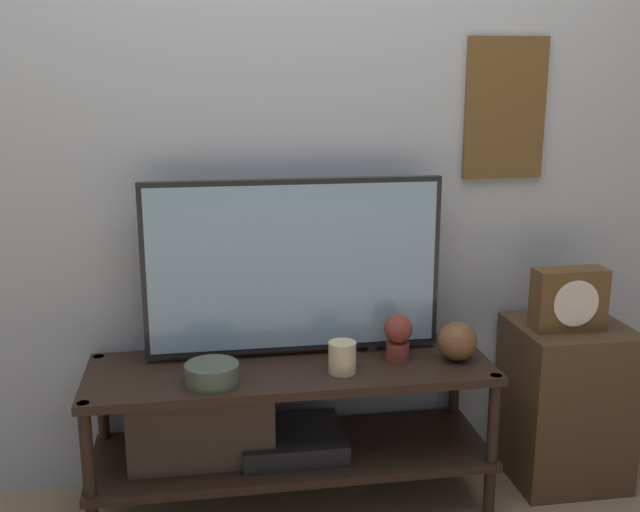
% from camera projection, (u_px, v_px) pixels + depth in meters
% --- Properties ---
extents(wall_back, '(6.40, 0.08, 2.70)m').
position_uv_depth(wall_back, '(279.00, 117.00, 2.63)').
color(wall_back, '#B2BCC6').
rests_on(wall_back, ground_plane).
extents(media_console, '(1.38, 0.45, 0.53)m').
position_uv_depth(media_console, '(259.00, 420.00, 2.59)').
color(media_console, black).
rests_on(media_console, ground_plane).
extents(television, '(1.03, 0.05, 0.63)m').
position_uv_depth(television, '(294.00, 267.00, 2.58)').
color(television, black).
rests_on(television, media_console).
extents(vase_wide_bowl, '(0.17, 0.17, 0.07)m').
position_uv_depth(vase_wide_bowl, '(212.00, 373.00, 2.41)').
color(vase_wide_bowl, '#4C5647').
rests_on(vase_wide_bowl, media_console).
extents(vase_round_glass, '(0.14, 0.14, 0.14)m').
position_uv_depth(vase_round_glass, '(457.00, 341.00, 2.59)').
color(vase_round_glass, brown).
rests_on(vase_round_glass, media_console).
extents(candle_jar, '(0.09, 0.09, 0.11)m').
position_uv_depth(candle_jar, '(342.00, 357.00, 2.49)').
color(candle_jar, beige).
rests_on(candle_jar, media_console).
extents(decorative_bust, '(0.10, 0.10, 0.17)m').
position_uv_depth(decorative_bust, '(398.00, 335.00, 2.59)').
color(decorative_bust, brown).
rests_on(decorative_bust, media_console).
extents(side_table, '(0.40, 0.38, 0.61)m').
position_uv_depth(side_table, '(565.00, 402.00, 2.81)').
color(side_table, '#513823').
rests_on(side_table, ground_plane).
extents(mantel_clock, '(0.26, 0.11, 0.22)m').
position_uv_depth(mantel_clock, '(569.00, 299.00, 2.67)').
color(mantel_clock, brown).
rests_on(mantel_clock, side_table).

